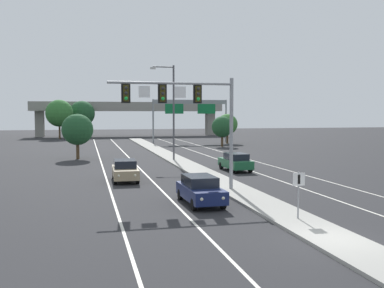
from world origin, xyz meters
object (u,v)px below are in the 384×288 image
(car_oncoming_tan, at_px, (125,170))
(highway_sign_gantry, at_px, (190,107))
(tree_far_left_a, at_px, (77,130))
(car_receding_green, at_px, (236,162))
(tree_far_left_c, at_px, (82,114))
(overhead_signal_mast, at_px, (189,106))
(tree_far_right_a, at_px, (227,124))
(tree_far_left_b, at_px, (59,113))
(street_lamp_median, at_px, (172,107))
(tree_far_right_c, at_px, (222,127))
(median_sign_post, at_px, (299,188))
(car_oncoming_navy, at_px, (200,190))

(car_oncoming_tan, distance_m, highway_sign_gantry, 44.80)
(highway_sign_gantry, height_order, tree_far_left_a, highway_sign_gantry)
(car_receding_green, xyz_separation_m, tree_far_left_c, (-13.54, 60.73, 4.27))
(overhead_signal_mast, bearing_deg, car_oncoming_tan, 121.37)
(overhead_signal_mast, xyz_separation_m, car_oncoming_tan, (-3.56, 5.84, -4.70))
(tree_far_left_c, bearing_deg, overhead_signal_mast, -84.23)
(car_receding_green, bearing_deg, highway_sign_gantry, 82.72)
(tree_far_right_a, bearing_deg, tree_far_left_a, -139.63)
(tree_far_right_a, xyz_separation_m, tree_far_left_b, (-28.40, 21.67, 1.87))
(highway_sign_gantry, bearing_deg, tree_far_left_c, 129.29)
(street_lamp_median, distance_m, tree_far_left_b, 48.84)
(street_lamp_median, bearing_deg, tree_far_right_c, 58.42)
(median_sign_post, bearing_deg, tree_far_left_c, 97.45)
(car_oncoming_navy, relative_size, tree_far_left_a, 0.89)
(car_oncoming_tan, height_order, tree_far_left_c, tree_far_left_c)
(car_oncoming_navy, relative_size, car_receding_green, 1.00)
(highway_sign_gantry, distance_m, tree_far_right_c, 10.94)
(tree_far_left_b, bearing_deg, tree_far_left_c, 45.49)
(street_lamp_median, distance_m, highway_sign_gantry, 30.07)
(overhead_signal_mast, relative_size, tree_far_left_a, 1.60)
(car_oncoming_navy, bearing_deg, tree_far_left_c, 95.32)
(median_sign_post, xyz_separation_m, car_oncoming_navy, (-3.44, 4.98, -0.77))
(tree_far_left_a, bearing_deg, car_oncoming_tan, -78.13)
(street_lamp_median, height_order, tree_far_left_a, street_lamp_median)
(tree_far_left_c, relative_size, tree_far_right_a, 1.55)
(tree_far_left_b, bearing_deg, car_oncoming_tan, -82.45)
(highway_sign_gantry, bearing_deg, car_receding_green, -97.28)
(car_receding_green, relative_size, tree_far_right_a, 0.90)
(overhead_signal_mast, xyz_separation_m, car_oncoming_navy, (-0.21, -3.75, -4.70))
(tree_far_right_c, bearing_deg, tree_far_left_a, -146.50)
(tree_far_right_a, bearing_deg, car_oncoming_tan, -118.12)
(car_oncoming_navy, xyz_separation_m, tree_far_right_a, (17.10, 47.87, 2.45))
(car_receding_green, bearing_deg, tree_far_left_a, 134.41)
(highway_sign_gantry, xyz_separation_m, tree_far_right_a, (5.57, -3.65, -2.89))
(overhead_signal_mast, height_order, highway_sign_gantry, highway_sign_gantry)
(tree_far_left_b, xyz_separation_m, tree_far_right_c, (25.46, -28.18, -2.11))
(overhead_signal_mast, bearing_deg, car_receding_green, 56.00)
(highway_sign_gantry, bearing_deg, tree_far_left_b, 141.70)
(car_oncoming_tan, xyz_separation_m, highway_sign_gantry, (14.88, 41.92, 5.34))
(tree_far_left_c, bearing_deg, tree_far_left_a, -90.23)
(overhead_signal_mast, relative_size, tree_far_right_a, 1.60)
(car_oncoming_navy, height_order, tree_far_right_c, tree_far_right_c)
(street_lamp_median, distance_m, tree_far_left_c, 52.16)
(tree_far_left_a, bearing_deg, tree_far_left_c, 89.77)
(car_receding_green, bearing_deg, overhead_signal_mast, -124.00)
(street_lamp_median, relative_size, car_oncoming_navy, 2.22)
(street_lamp_median, relative_size, car_oncoming_tan, 2.22)
(overhead_signal_mast, distance_m, tree_far_left_b, 66.79)
(overhead_signal_mast, distance_m, tree_far_left_c, 70.63)
(car_oncoming_tan, xyz_separation_m, tree_far_left_c, (-3.54, 64.43, 4.27))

